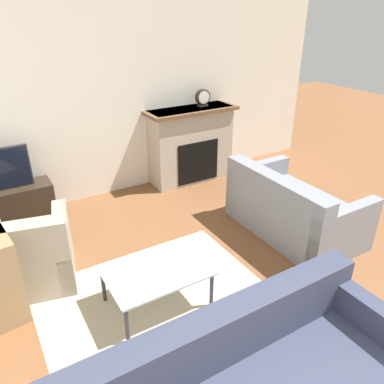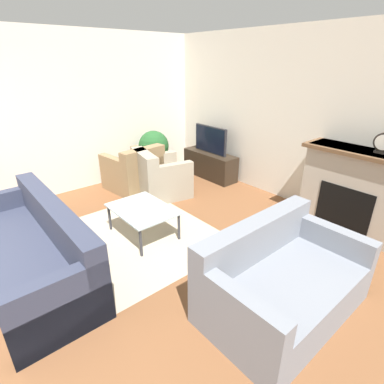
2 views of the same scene
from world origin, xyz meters
name	(u,v)px [view 1 (image 1 of 2)]	position (x,y,z in m)	size (l,w,h in m)	color
wall_back	(86,104)	(0.00, 5.15, 1.35)	(7.81, 0.06, 2.70)	silver
area_rug	(161,308)	(-0.25, 2.54, 0.00)	(2.11, 1.87, 0.00)	#B7A88E
fireplace	(191,143)	(1.48, 4.90, 0.61)	(1.41, 0.49, 1.16)	#B2A899
tv_stand	(4,209)	(-1.28, 4.84, 0.26)	(1.21, 0.39, 0.51)	#2D2319
couch_loveseat	(292,211)	(1.73, 2.90, 0.29)	(0.95, 1.58, 0.82)	gray
armchair_accent	(29,257)	(-1.19, 3.55, 0.30)	(0.96, 0.97, 0.82)	#9E937F
coffee_table	(156,273)	(-0.25, 2.61, 0.36)	(0.91, 0.67, 0.40)	#333338
mantel_clock	(203,98)	(1.70, 4.90, 1.29)	(0.23, 0.07, 0.26)	#28231E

